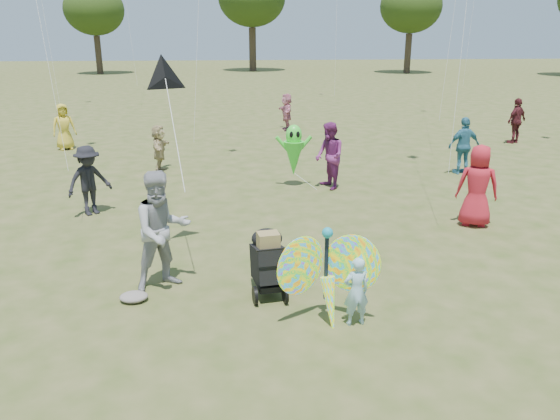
# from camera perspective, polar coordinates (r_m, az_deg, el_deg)

# --- Properties ---
(ground) EXTENTS (160.00, 160.00, 0.00)m
(ground) POSITION_cam_1_polar(r_m,az_deg,el_deg) (8.81, 2.28, -9.82)
(ground) COLOR #51592B
(ground) RESTS_ON ground
(child_girl) EXTENTS (0.42, 0.31, 1.06)m
(child_girl) POSITION_cam_1_polar(r_m,az_deg,el_deg) (8.09, 7.97, -8.42)
(child_girl) COLOR #96C3D4
(child_girl) RESTS_ON ground
(adult_man) EXTENTS (1.22, 1.12, 2.02)m
(adult_man) POSITION_cam_1_polar(r_m,az_deg,el_deg) (9.20, -12.21, -2.10)
(adult_man) COLOR #96969B
(adult_man) RESTS_ON ground
(grey_bag) EXTENTS (0.45, 0.37, 0.14)m
(grey_bag) POSITION_cam_1_polar(r_m,az_deg,el_deg) (9.18, -15.04, -8.75)
(grey_bag) COLOR gray
(grey_bag) RESTS_ON ground
(crowd_a) EXTENTS (1.04, 0.86, 1.83)m
(crowd_a) POSITION_cam_1_polar(r_m,az_deg,el_deg) (12.73, 19.94, 2.39)
(crowd_a) COLOR #B41C2A
(crowd_a) RESTS_ON ground
(crowd_b) EXTENTS (1.22, 1.14, 1.65)m
(crowd_b) POSITION_cam_1_polar(r_m,az_deg,el_deg) (13.50, -19.34, 2.92)
(crowd_b) COLOR black
(crowd_b) RESTS_ON ground
(crowd_c) EXTENTS (1.06, 0.57, 1.72)m
(crowd_c) POSITION_cam_1_polar(r_m,az_deg,el_deg) (17.47, 18.66, 6.38)
(crowd_c) COLOR teal
(crowd_c) RESTS_ON ground
(crowd_d) EXTENTS (0.52, 1.36, 1.44)m
(crowd_d) POSITION_cam_1_polar(r_m,az_deg,el_deg) (17.30, -12.51, 6.32)
(crowd_d) COLOR tan
(crowd_d) RESTS_ON ground
(crowd_e) EXTENTS (0.89, 1.03, 1.83)m
(crowd_e) POSITION_cam_1_polar(r_m,az_deg,el_deg) (14.97, 5.19, 5.65)
(crowd_e) COLOR #7A286C
(crowd_e) RESTS_ON ground
(crowd_g) EXTENTS (0.97, 0.84, 1.68)m
(crowd_g) POSITION_cam_1_polar(r_m,az_deg,el_deg) (21.61, -21.66, 8.08)
(crowd_g) COLOR gold
(crowd_g) RESTS_ON ground
(crowd_h) EXTENTS (1.09, 0.86, 1.73)m
(crowd_h) POSITION_cam_1_polar(r_m,az_deg,el_deg) (23.19, 23.47, 8.55)
(crowd_h) COLOR #4D191F
(crowd_h) RESTS_ON ground
(crowd_j) EXTENTS (0.60, 1.51, 1.59)m
(crowd_j) POSITION_cam_1_polar(r_m,az_deg,el_deg) (24.32, 0.70, 10.22)
(crowd_j) COLOR #C67189
(crowd_j) RESTS_ON ground
(jogging_stroller) EXTENTS (0.58, 1.09, 1.09)m
(jogging_stroller) POSITION_cam_1_polar(r_m,az_deg,el_deg) (8.92, -1.26, -5.07)
(jogging_stroller) COLOR black
(jogging_stroller) RESTS_ON ground
(butterfly_kite) EXTENTS (1.74, 0.75, 1.69)m
(butterfly_kite) POSITION_cam_1_polar(r_m,az_deg,el_deg) (8.01, 5.02, -6.97)
(butterfly_kite) COLOR red
(butterfly_kite) RESTS_ON ground
(delta_kite_rig) EXTENTS (0.89, 1.74, 2.15)m
(delta_kite_rig) POSITION_cam_1_polar(r_m,az_deg,el_deg) (10.19, -11.91, 13.36)
(delta_kite_rig) COLOR black
(delta_kite_rig) RESTS_ON ground
(alien_kite) EXTENTS (1.12, 0.69, 1.74)m
(alien_kite) POSITION_cam_1_polar(r_m,az_deg,el_deg) (15.09, 1.44, 6.03)
(alien_kite) COLOR #3DE235
(alien_kite) RESTS_ON ground
(tree_line) EXTENTS (91.78, 33.60, 10.79)m
(tree_line) POSITION_cam_1_polar(r_m,az_deg,el_deg) (52.98, -0.45, 21.05)
(tree_line) COLOR #3A2D21
(tree_line) RESTS_ON ground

